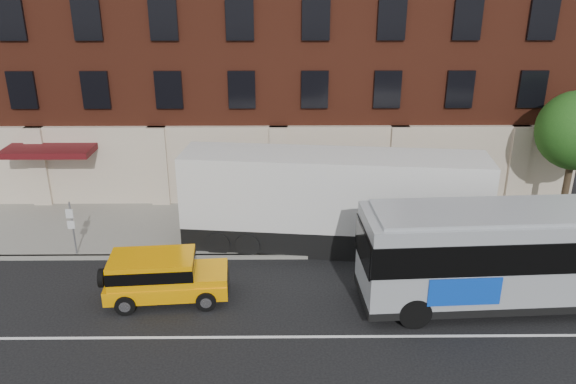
{
  "coord_description": "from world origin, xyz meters",
  "views": [
    {
      "loc": [
        0.22,
        -15.07,
        11.28
      ],
      "look_at": [
        0.41,
        5.5,
        3.19
      ],
      "focal_mm": 35.2,
      "sensor_mm": 36.0,
      "label": 1
    }
  ],
  "objects_px": {
    "yellow_suv": "(161,275)",
    "city_bus": "(552,251)",
    "sign_pole": "(72,226)",
    "shipping_container": "(333,203)"
  },
  "relations": [
    {
      "from": "sign_pole",
      "to": "city_bus",
      "type": "height_order",
      "value": "city_bus"
    },
    {
      "from": "city_bus",
      "to": "yellow_suv",
      "type": "bearing_deg",
      "value": 178.88
    },
    {
      "from": "shipping_container",
      "to": "sign_pole",
      "type": "bearing_deg",
      "value": -175.31
    },
    {
      "from": "city_bus",
      "to": "shipping_container",
      "type": "bearing_deg",
      "value": 149.04
    },
    {
      "from": "sign_pole",
      "to": "yellow_suv",
      "type": "distance_m",
      "value": 5.41
    },
    {
      "from": "yellow_suv",
      "to": "shipping_container",
      "type": "bearing_deg",
      "value": 32.49
    },
    {
      "from": "yellow_suv",
      "to": "shipping_container",
      "type": "distance_m",
      "value": 7.82
    },
    {
      "from": "city_bus",
      "to": "yellow_suv",
      "type": "height_order",
      "value": "city_bus"
    },
    {
      "from": "yellow_suv",
      "to": "city_bus",
      "type": "bearing_deg",
      "value": -1.12
    },
    {
      "from": "yellow_suv",
      "to": "shipping_container",
      "type": "relative_size",
      "value": 0.36
    }
  ]
}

